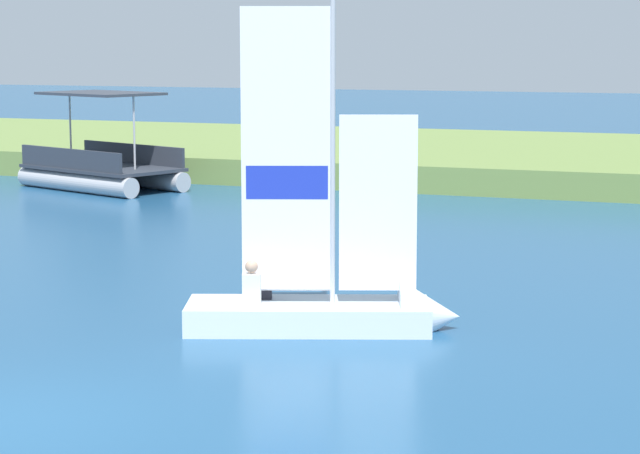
% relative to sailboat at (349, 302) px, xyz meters
% --- Properties ---
extents(ground_plane, '(200.00, 200.00, 0.00)m').
position_rel_sailboat_xyz_m(ground_plane, '(-2.17, -5.90, -0.43)').
color(ground_plane, navy).
extents(shore_bank, '(80.00, 15.57, 0.82)m').
position_rel_sailboat_xyz_m(shore_bank, '(-2.17, 24.84, -0.02)').
color(shore_bank, olive).
rests_on(shore_bank, ground).
extents(sailboat, '(4.39, 2.59, 5.90)m').
position_rel_sailboat_xyz_m(sailboat, '(0.00, 0.00, 0.00)').
color(sailboat, silver).
rests_on(sailboat, ground).
extents(pontoon_boat, '(5.67, 4.23, 2.93)m').
position_rel_sailboat_xyz_m(pontoon_boat, '(-13.15, 14.93, 0.28)').
color(pontoon_boat, '#B2B2B7').
rests_on(pontoon_boat, ground).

